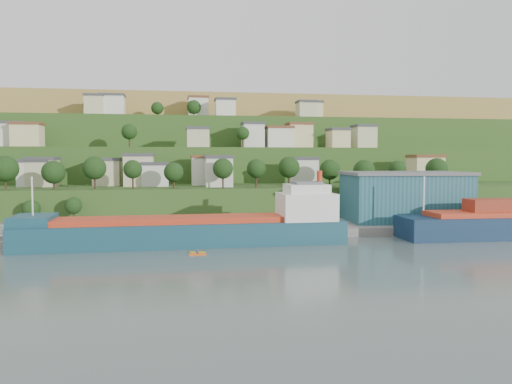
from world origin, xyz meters
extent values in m
plane|color=#465552|center=(0.00, 0.00, 0.00)|extent=(500.00, 500.00, 0.00)
cube|color=slate|center=(20.00, 28.00, 0.00)|extent=(220.00, 26.00, 4.00)
cube|color=#284719|center=(0.00, 56.00, 0.00)|extent=(260.00, 32.00, 20.00)
cube|color=#284719|center=(0.00, 86.00, 0.00)|extent=(280.00, 32.00, 44.00)
cube|color=#284719|center=(0.00, 116.00, 0.00)|extent=(300.00, 32.00, 70.00)
cube|color=olive|center=(0.00, 190.00, 0.00)|extent=(360.00, 120.00, 96.00)
cube|color=silver|center=(-51.85, 60.12, 13.57)|extent=(8.75, 7.78, 7.14)
cube|color=#3F3F44|center=(-51.85, 60.12, 17.59)|extent=(9.35, 8.38, 0.90)
cube|color=#C4BE94|center=(-49.86, 60.38, 13.91)|extent=(7.95, 8.66, 7.82)
cube|color=#3F3F44|center=(-49.86, 60.38, 18.27)|extent=(8.55, 9.26, 0.90)
cube|color=#C4BE94|center=(-31.63, 61.44, 13.79)|extent=(7.92, 7.11, 7.57)
cube|color=#3F3F44|center=(-31.63, 61.44, 18.02)|extent=(8.52, 7.71, 0.90)
cube|color=#C4BE94|center=(-21.97, 58.05, 14.46)|extent=(8.49, 8.37, 8.92)
cube|color=#3F3F44|center=(-21.97, 58.05, 19.37)|extent=(9.09, 8.97, 0.90)
cube|color=silver|center=(-17.09, 56.69, 13.15)|extent=(7.69, 7.18, 6.31)
cube|color=#3F3F44|center=(-17.09, 56.69, 16.76)|extent=(8.29, 7.78, 0.90)
cube|color=silver|center=(-1.89, 61.29, 14.21)|extent=(8.60, 7.37, 8.41)
cube|color=brown|center=(-1.89, 61.29, 18.86)|extent=(9.20, 7.97, 0.90)
cube|color=silver|center=(1.38, 51.59, 14.14)|extent=(7.67, 8.66, 8.28)
cube|color=#3F3F44|center=(1.38, 51.59, 18.73)|extent=(8.27, 9.26, 0.90)
cube|color=silver|center=(28.46, 57.04, 13.92)|extent=(7.64, 8.38, 7.84)
cube|color=#3F3F44|center=(28.46, 57.04, 18.29)|extent=(8.24, 8.98, 0.90)
cube|color=beige|center=(69.54, 57.34, 14.30)|extent=(9.73, 7.63, 8.61)
cube|color=brown|center=(69.54, 57.34, 19.06)|extent=(10.33, 8.23, 0.90)
cube|color=silver|center=(-67.51, 91.96, 26.12)|extent=(8.67, 8.80, 8.24)
cube|color=#3F3F44|center=(-67.51, 91.96, 30.69)|extent=(9.27, 9.40, 0.90)
cube|color=beige|center=(-61.26, 87.02, 25.85)|extent=(9.43, 7.67, 7.70)
cube|color=brown|center=(-61.26, 87.02, 30.15)|extent=(10.03, 8.27, 0.90)
cube|color=#C4BE94|center=(-3.43, 80.30, 25.12)|extent=(7.51, 8.82, 6.24)
cube|color=#3F3F44|center=(-3.43, 80.30, 28.69)|extent=(8.11, 9.42, 0.90)
cube|color=silver|center=(17.44, 90.04, 26.40)|extent=(7.65, 8.51, 8.79)
cube|color=#3F3F44|center=(17.44, 90.04, 31.24)|extent=(8.25, 9.11, 0.90)
cube|color=silver|center=(27.11, 89.07, 25.70)|extent=(9.55, 8.85, 7.40)
cube|color=brown|center=(27.11, 89.07, 29.85)|extent=(10.15, 9.45, 0.90)
cube|color=beige|center=(35.45, 90.86, 26.45)|extent=(8.85, 8.20, 8.90)
cube|color=brown|center=(35.45, 90.86, 31.35)|extent=(9.45, 8.80, 0.90)
cube|color=beige|center=(48.61, 84.20, 25.28)|extent=(7.00, 8.30, 6.57)
cube|color=#3F3F44|center=(48.61, 84.20, 29.02)|extent=(7.60, 8.90, 0.90)
cube|color=#C4BE94|center=(60.68, 89.22, 26.13)|extent=(7.79, 7.72, 8.27)
cube|color=#3F3F44|center=(60.68, 89.22, 30.72)|extent=(8.39, 8.32, 0.90)
cube|color=#C4BE94|center=(-43.34, 116.88, 39.14)|extent=(7.47, 7.95, 8.28)
cube|color=#3F3F44|center=(-43.34, 116.88, 43.73)|extent=(8.07, 8.55, 0.90)
cube|color=silver|center=(-36.48, 118.17, 39.35)|extent=(9.44, 7.31, 8.69)
cube|color=#3F3F44|center=(-36.48, 118.17, 44.14)|extent=(10.04, 7.91, 0.90)
cube|color=silver|center=(-1.44, 121.09, 39.37)|extent=(8.23, 8.91, 8.74)
cube|color=brown|center=(-1.44, 121.09, 44.19)|extent=(8.83, 9.51, 0.90)
cube|color=silver|center=(9.12, 110.95, 38.47)|extent=(7.93, 7.54, 6.93)
cube|color=#3F3F44|center=(9.12, 110.95, 42.38)|extent=(8.53, 8.14, 0.90)
cube|color=#C4BE94|center=(44.43, 115.35, 38.58)|extent=(7.37, 7.73, 7.16)
cube|color=#3F3F44|center=(44.43, 115.35, 42.61)|extent=(7.97, 8.33, 0.90)
cube|color=beige|center=(46.83, 115.27, 38.50)|extent=(8.40, 7.44, 6.99)
cube|color=#3F3F44|center=(46.83, 115.27, 42.44)|extent=(9.00, 8.04, 0.90)
cylinder|color=#382619|center=(-55.48, 45.29, 11.84)|extent=(0.50, 0.50, 3.68)
sphere|color=black|center=(-55.48, 45.29, 15.57)|extent=(6.87, 6.87, 6.87)
cylinder|color=#382619|center=(-43.07, 43.99, 11.47)|extent=(0.50, 0.50, 2.93)
sphere|color=black|center=(-43.07, 43.99, 14.62)|extent=(6.14, 6.14, 6.14)
cylinder|color=#382619|center=(-32.49, 43.62, 12.00)|extent=(0.50, 0.50, 4.01)
sphere|color=black|center=(-32.49, 43.62, 15.71)|extent=(6.20, 6.20, 6.20)
cylinder|color=#382619|center=(-22.54, 43.43, 11.97)|extent=(0.50, 0.50, 3.94)
sphere|color=black|center=(-22.54, 43.43, 15.34)|extent=(5.06, 5.06, 5.06)
cylinder|color=#382619|center=(-11.63, 44.02, 11.51)|extent=(0.50, 0.50, 3.01)
sphere|color=black|center=(-11.63, 44.02, 14.50)|extent=(5.39, 5.39, 5.39)
cylinder|color=#382619|center=(1.85, 42.69, 11.96)|extent=(0.50, 0.50, 3.92)
sphere|color=black|center=(1.85, 42.69, 15.48)|extent=(5.68, 5.68, 5.68)
cylinder|color=#382619|center=(11.47, 44.35, 11.96)|extent=(0.50, 0.50, 3.92)
sphere|color=black|center=(11.47, 44.35, 15.41)|extent=(5.42, 5.42, 5.42)
cylinder|color=#382619|center=(21.28, 45.86, 12.01)|extent=(0.50, 0.50, 4.02)
sphere|color=black|center=(21.28, 45.86, 15.71)|extent=(6.17, 6.17, 6.17)
cylinder|color=#382619|center=(33.25, 45.11, 11.68)|extent=(0.50, 0.50, 3.35)
sphere|color=black|center=(33.25, 45.11, 14.99)|extent=(5.95, 5.95, 5.95)
cylinder|color=#382619|center=(43.10, 43.43, 11.47)|extent=(0.50, 0.50, 2.95)
sphere|color=black|center=(43.10, 43.43, 14.70)|extent=(6.36, 6.36, 6.36)
cylinder|color=#382619|center=(54.04, 44.93, 11.78)|extent=(0.50, 0.50, 3.57)
sphere|color=black|center=(54.04, 44.93, 15.01)|extent=(5.25, 5.25, 5.25)
cylinder|color=#382619|center=(65.40, 42.65, 11.68)|extent=(0.50, 0.50, 3.36)
sphere|color=black|center=(65.40, 42.65, 15.14)|extent=(6.48, 6.48, 6.48)
cylinder|color=#382619|center=(-3.45, 116.79, 36.54)|extent=(0.50, 0.50, 3.09)
sphere|color=black|center=(-3.45, 116.79, 39.71)|extent=(5.90, 5.90, 5.90)
cylinder|color=#382619|center=(48.96, 119.31, 36.79)|extent=(0.50, 0.50, 3.58)
sphere|color=black|center=(48.96, 119.31, 39.95)|extent=(5.01, 5.01, 5.01)
cylinder|color=#382619|center=(12.65, 82.46, 23.99)|extent=(0.50, 0.50, 3.97)
sphere|color=black|center=(12.65, 82.46, 27.27)|extent=(4.71, 4.71, 4.71)
cylinder|color=#382619|center=(-26.86, 83.09, 24.01)|extent=(0.50, 0.50, 4.02)
sphere|color=black|center=(-26.86, 83.09, 27.51)|extent=(5.40, 5.40, 5.40)
cylinder|color=#382619|center=(-46.41, 121.44, 36.91)|extent=(0.50, 0.50, 3.82)
sphere|color=black|center=(-46.41, 121.44, 40.22)|extent=(5.09, 5.09, 5.09)
cylinder|color=#382619|center=(-18.55, 118.80, 36.42)|extent=(0.50, 0.50, 2.84)
sphere|color=black|center=(-18.55, 118.80, 39.26)|extent=(5.16, 5.16, 5.16)
cube|color=#143B4C|center=(-9.21, 10.28, 1.46)|extent=(68.41, 12.36, 6.82)
cube|color=red|center=(-11.15, 10.28, 5.45)|extent=(50.84, 9.99, 1.17)
cube|color=#143B4C|center=(-39.39, 10.28, 5.84)|extent=(8.05, 10.90, 1.95)
cube|color=silver|center=(17.09, 10.28, 7.79)|extent=(11.92, 10.02, 5.84)
cube|color=silver|center=(17.09, 10.28, 11.69)|extent=(8.95, 8.00, 1.95)
cube|color=#595B5E|center=(17.09, 10.28, 12.95)|extent=(5.98, 5.98, 0.58)
cylinder|color=red|center=(20.01, 10.28, 14.12)|extent=(1.20, 1.20, 2.92)
cylinder|color=silver|center=(-39.39, 10.28, 10.71)|extent=(0.36, 0.36, 7.79)
cube|color=silver|center=(-36.47, 10.28, 3.70)|extent=(13.90, 11.33, 0.24)
cylinder|color=silver|center=(43.81, 8.98, 10.43)|extent=(0.36, 0.36, 7.68)
cube|color=maroon|center=(61.38, 8.98, 7.57)|extent=(13.29, 5.79, 2.85)
cube|color=#1B4E52|center=(48.02, 27.28, 8.00)|extent=(30.99, 19.70, 12.00)
cube|color=#595B5E|center=(48.02, 27.28, 14.40)|extent=(32.04, 20.75, 0.80)
cube|color=silver|center=(-47.95, 19.66, 2.50)|extent=(5.93, 3.51, 2.59)
cube|color=silver|center=(-45.92, 16.99, 1.62)|extent=(4.36, 1.94, 0.85)
cube|color=#F35815|center=(-7.02, -1.02, 0.12)|extent=(3.28, 0.58, 0.25)
sphere|color=#3F3F44|center=(-7.02, -1.02, 0.53)|extent=(0.57, 0.57, 0.57)
cube|color=gold|center=(-7.00, 1.16, 0.12)|extent=(3.14, 0.90, 0.23)
sphere|color=#3F3F44|center=(-7.00, 1.16, 0.50)|extent=(0.54, 0.54, 0.54)
camera|label=1|loc=(-10.74, -94.92, 18.21)|focal=35.00mm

